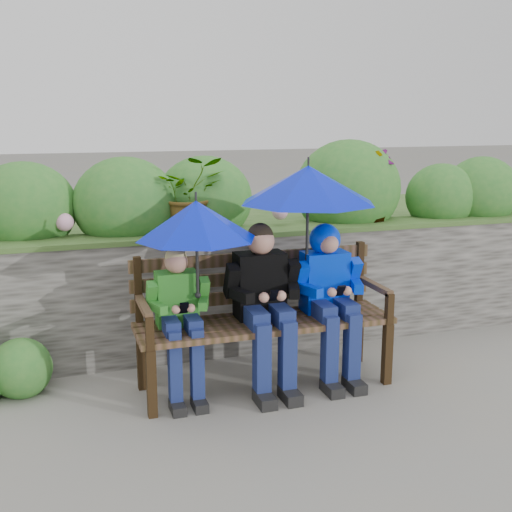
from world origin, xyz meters
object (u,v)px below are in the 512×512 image
object	(u,v)px
boy_left	(180,313)
boy_right	(329,288)
umbrella_left	(196,220)
park_bench	(262,310)
umbrella_right	(308,185)
boy_middle	(264,298)

from	to	relation	value
boy_left	boy_right	size ratio (longest dim) A/B	0.91
boy_left	umbrella_left	world-z (taller)	umbrella_left
umbrella_left	park_bench	bearing A→B (deg)	11.94
umbrella_right	umbrella_left	bearing A→B (deg)	-174.21
boy_left	umbrella_right	distance (m)	1.29
umbrella_left	umbrella_right	bearing A→B (deg)	5.79
boy_right	umbrella_left	distance (m)	1.15
park_bench	boy_left	world-z (taller)	boy_left
boy_right	umbrella_right	size ratio (longest dim) A/B	1.17
park_bench	boy_left	bearing A→B (deg)	-172.69
boy_middle	boy_right	xyz separation A→B (m)	(0.51, 0.02, 0.03)
park_bench	boy_middle	bearing A→B (deg)	-97.73
boy_right	umbrella_right	world-z (taller)	umbrella_right
park_bench	boy_right	bearing A→B (deg)	-8.82
boy_right	boy_middle	bearing A→B (deg)	-178.15
park_bench	boy_middle	distance (m)	0.15
umbrella_right	park_bench	bearing A→B (deg)	176.53
park_bench	umbrella_left	world-z (taller)	umbrella_left
park_bench	boy_left	xyz separation A→B (m)	(-0.63, -0.08, 0.06)
boy_left	umbrella_right	xyz separation A→B (m)	(0.97, 0.06, 0.85)
park_bench	umbrella_right	size ratio (longest dim) A/B	1.87
park_bench	boy_middle	world-z (taller)	boy_middle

